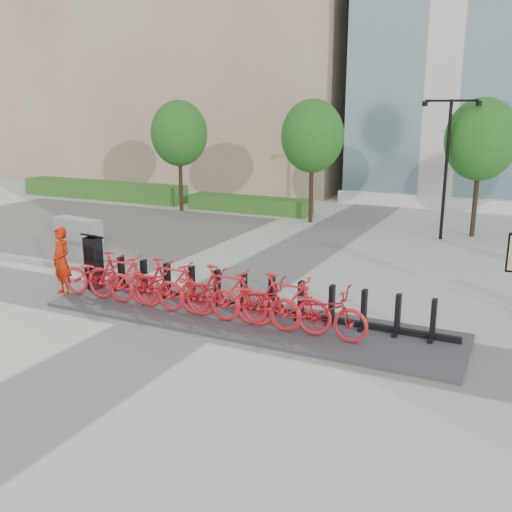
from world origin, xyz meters
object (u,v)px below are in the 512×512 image
at_px(bike_0, 98,276).
at_px(kiosk, 94,262).
at_px(worker_red, 62,261).
at_px(jersey_barrier, 78,229).

height_order(bike_0, kiosk, kiosk).
height_order(kiosk, worker_red, worker_red).
xyz_separation_m(kiosk, jersey_barrier, (-4.67, 4.43, -0.39)).
bearing_deg(kiosk, jersey_barrier, 138.69).
bearing_deg(worker_red, kiosk, 63.60).
bearing_deg(jersey_barrier, worker_red, -42.14).
relative_size(bike_0, worker_red, 1.21).
bearing_deg(bike_0, jersey_barrier, 46.56).
bearing_deg(bike_0, worker_red, 88.36).
bearing_deg(kiosk, worker_red, -131.29).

